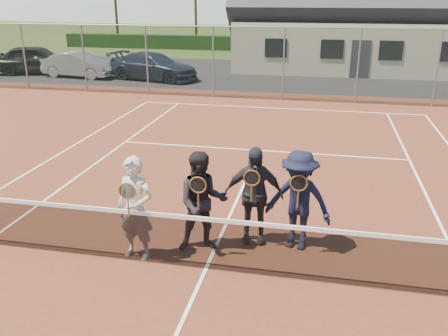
{
  "coord_description": "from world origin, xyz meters",
  "views": [
    {
      "loc": [
        1.67,
        -6.53,
        4.27
      ],
      "look_at": [
        -0.01,
        1.5,
        1.25
      ],
      "focal_mm": 38.0,
      "sensor_mm": 36.0,
      "label": 1
    }
  ],
  "objects_px": {
    "car_a": "(37,59)",
    "car_b": "(79,65)",
    "player_a": "(135,209)",
    "player_c": "(254,195)",
    "player_d": "(298,201)",
    "car_c": "(154,66)",
    "tennis_net": "(206,241)",
    "player_b": "(203,202)"
  },
  "relations": [
    {
      "from": "car_a",
      "to": "car_c",
      "type": "height_order",
      "value": "car_a"
    },
    {
      "from": "player_a",
      "to": "car_c",
      "type": "bearing_deg",
      "value": 108.89
    },
    {
      "from": "car_b",
      "to": "player_c",
      "type": "xyz_separation_m",
      "value": [
        11.92,
        -16.12,
        0.26
      ]
    },
    {
      "from": "car_a",
      "to": "player_c",
      "type": "bearing_deg",
      "value": -153.11
    },
    {
      "from": "car_c",
      "to": "player_a",
      "type": "distance_m",
      "value": 18.13
    },
    {
      "from": "car_b",
      "to": "car_c",
      "type": "relative_size",
      "value": 0.83
    },
    {
      "from": "car_a",
      "to": "tennis_net",
      "type": "bearing_deg",
      "value": -156.12
    },
    {
      "from": "car_a",
      "to": "tennis_net",
      "type": "xyz_separation_m",
      "value": [
        14.22,
        -17.86,
        -0.26
      ]
    },
    {
      "from": "player_c",
      "to": "player_d",
      "type": "distance_m",
      "value": 0.8
    },
    {
      "from": "player_b",
      "to": "player_c",
      "type": "xyz_separation_m",
      "value": [
        0.81,
        0.49,
        0.0
      ]
    },
    {
      "from": "car_a",
      "to": "player_a",
      "type": "xyz_separation_m",
      "value": [
        12.99,
        -17.71,
        0.12
      ]
    },
    {
      "from": "car_a",
      "to": "player_a",
      "type": "relative_size",
      "value": 2.61
    },
    {
      "from": "player_a",
      "to": "player_d",
      "type": "bearing_deg",
      "value": 18.86
    },
    {
      "from": "player_a",
      "to": "player_b",
      "type": "xyz_separation_m",
      "value": [
        1.03,
        0.48,
        -0.0
      ]
    },
    {
      "from": "car_b",
      "to": "player_c",
      "type": "distance_m",
      "value": 20.05
    },
    {
      "from": "car_a",
      "to": "player_d",
      "type": "xyz_separation_m",
      "value": [
        15.62,
        -16.81,
        0.12
      ]
    },
    {
      "from": "player_a",
      "to": "player_d",
      "type": "height_order",
      "value": "same"
    },
    {
      "from": "car_a",
      "to": "tennis_net",
      "type": "relative_size",
      "value": 0.4
    },
    {
      "from": "car_b",
      "to": "player_b",
      "type": "relative_size",
      "value": 2.24
    },
    {
      "from": "tennis_net",
      "to": "player_a",
      "type": "relative_size",
      "value": 6.49
    },
    {
      "from": "player_a",
      "to": "player_b",
      "type": "distance_m",
      "value": 1.13
    },
    {
      "from": "player_a",
      "to": "player_c",
      "type": "bearing_deg",
      "value": 27.88
    },
    {
      "from": "car_a",
      "to": "player_a",
      "type": "distance_m",
      "value": 21.96
    },
    {
      "from": "player_b",
      "to": "player_d",
      "type": "xyz_separation_m",
      "value": [
        1.6,
        0.42,
        -0.0
      ]
    },
    {
      "from": "car_b",
      "to": "car_c",
      "type": "bearing_deg",
      "value": -82.63
    },
    {
      "from": "player_d",
      "to": "car_c",
      "type": "bearing_deg",
      "value": 117.6
    },
    {
      "from": "car_a",
      "to": "car_b",
      "type": "distance_m",
      "value": 2.98
    },
    {
      "from": "tennis_net",
      "to": "player_a",
      "type": "distance_m",
      "value": 1.3
    },
    {
      "from": "tennis_net",
      "to": "player_d",
      "type": "distance_m",
      "value": 1.79
    },
    {
      "from": "tennis_net",
      "to": "car_c",
      "type": "bearing_deg",
      "value": 112.32
    },
    {
      "from": "car_c",
      "to": "tennis_net",
      "type": "bearing_deg",
      "value": -144.06
    },
    {
      "from": "car_a",
      "to": "car_c",
      "type": "xyz_separation_m",
      "value": [
        7.12,
        -0.56,
        -0.1
      ]
    },
    {
      "from": "car_b",
      "to": "tennis_net",
      "type": "xyz_separation_m",
      "value": [
        11.31,
        -17.24,
        -0.12
      ]
    },
    {
      "from": "car_c",
      "to": "player_d",
      "type": "xyz_separation_m",
      "value": [
        8.5,
        -16.25,
        0.22
      ]
    },
    {
      "from": "car_a",
      "to": "player_a",
      "type": "bearing_deg",
      "value": -158.39
    },
    {
      "from": "car_a",
      "to": "player_d",
      "type": "distance_m",
      "value": 22.95
    },
    {
      "from": "player_a",
      "to": "player_d",
      "type": "xyz_separation_m",
      "value": [
        2.63,
        0.9,
        -0.0
      ]
    },
    {
      "from": "car_b",
      "to": "car_a",
      "type": "bearing_deg",
      "value": 84.59
    },
    {
      "from": "tennis_net",
      "to": "player_a",
      "type": "height_order",
      "value": "player_a"
    },
    {
      "from": "car_a",
      "to": "car_c",
      "type": "relative_size",
      "value": 0.97
    },
    {
      "from": "player_b",
      "to": "player_c",
      "type": "bearing_deg",
      "value": 31.17
    },
    {
      "from": "player_a",
      "to": "player_c",
      "type": "relative_size",
      "value": 1.0
    }
  ]
}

